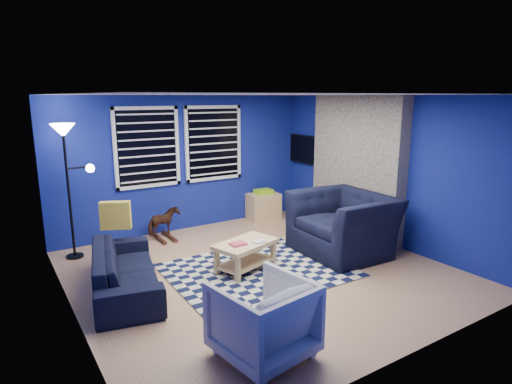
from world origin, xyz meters
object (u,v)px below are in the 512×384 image
Objects in this scene: coffee_table at (246,250)px; cabinet at (263,206)px; armchair_big at (343,224)px; sofa at (125,270)px; armchair_bent at (263,319)px; floor_lamp at (66,149)px; tv at (306,150)px; rocking_horse at (163,222)px.

cabinet reaches higher than coffee_table.
sofa is at bearing -96.12° from armchair_big.
floor_lamp is (-1.02, 3.77, 1.32)m from armchair_bent.
tv is 4.67m from sofa.
rocking_horse is 0.28× the size of floor_lamp.
armchair_big is 3.13m from armchair_bent.
sofa is 0.95× the size of floor_lamp.
floor_lamp reaches higher than tv.
rocking_horse is (-2.19, 2.19, -0.16)m from armchair_big.
rocking_horse is (1.16, 1.69, 0.03)m from sofa.
floor_lamp is (-1.48, -0.08, 1.39)m from rocking_horse.
armchair_bent is at bearing -55.60° from armchair_big.
cabinet is 0.32× the size of floor_lamp.
armchair_big is (3.35, -0.49, 0.19)m from sofa.
armchair_bent reaches higher than rocking_horse.
sofa is at bearing 126.74° from rocking_horse.
floor_lamp is (-3.68, -0.21, 1.43)m from cabinet.
tv is at bearing 35.58° from coffee_table.
coffee_table is 3.07m from floor_lamp.
rocking_horse is at bearing -132.67° from armchair_big.
cabinet is at bearing 3.27° from floor_lamp.
armchair_bent reaches higher than cabinet.
armchair_bent is (0.71, -2.16, 0.10)m from sofa.
armchair_big is 4.41m from floor_lamp.
rocking_horse is 0.88× the size of cabinet.
armchair_bent is 3.88m from rocking_horse.
sofa is 1.68m from coffee_table.
armchair_big is 1.72m from coffee_table.
floor_lamp is at bearing 135.96° from coffee_table.
coffee_table is at bearing -94.68° from armchair_big.
rocking_horse is at bearing 3.04° from floor_lamp.
sofa is 2.17m from floor_lamp.
armchair_bent is at bearing -116.79° from coffee_table.
sofa is at bearing -159.68° from tv.
sofa is at bearing -146.85° from cabinet.
armchair_bent is 4.79m from cabinet.
rocking_horse reaches higher than coffee_table.
rocking_horse is at bearing -21.92° from sofa.
armchair_bent is at bearing -74.84° from floor_lamp.
floor_lamp is (-0.32, 1.62, 1.42)m from sofa.
sofa is 1.34× the size of armchair_big.
cabinet is (2.20, 0.13, -0.04)m from rocking_horse.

